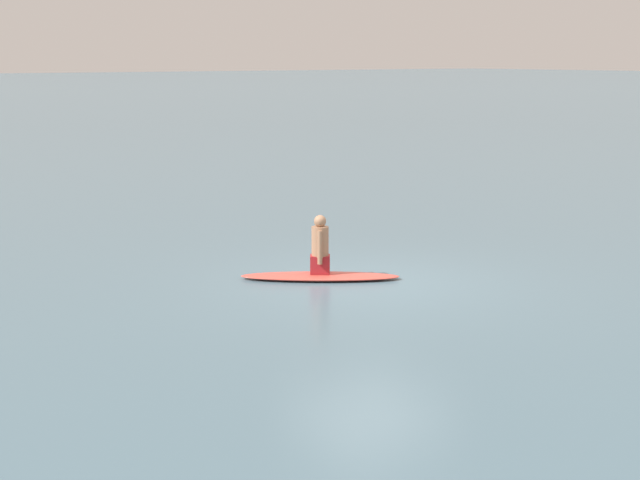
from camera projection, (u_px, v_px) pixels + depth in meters
name	position (u px, v px, depth m)	size (l,w,h in m)	color
ground_plane	(370.00, 283.00, 16.20)	(400.00, 400.00, 0.00)	slate
surfboard	(320.00, 276.00, 16.45)	(2.69, 0.62, 0.11)	#D84C3F
person_paddler	(320.00, 247.00, 16.36)	(0.41, 0.42, 1.00)	#A51E23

